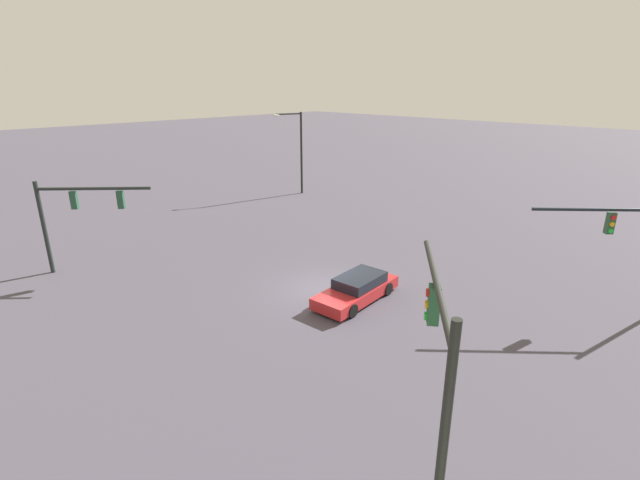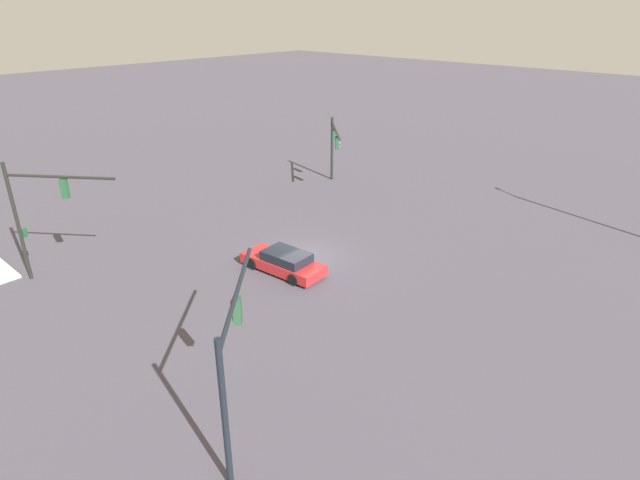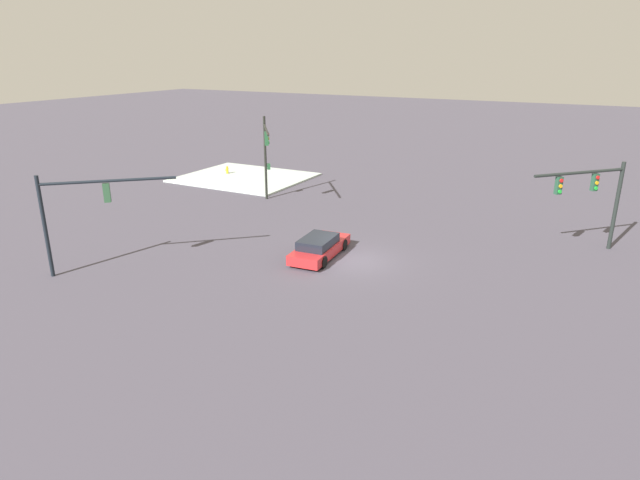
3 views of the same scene
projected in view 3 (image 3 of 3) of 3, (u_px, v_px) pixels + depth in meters
ground_plane at (351, 261)px, 29.95m from camera, size 214.73×214.73×0.00m
sidewalk_corner at (245, 178)px, 49.31m from camera, size 10.84×9.25×0.15m
traffic_signal_near_corner at (595, 191)px, 30.10m from camera, size 4.21×4.43×5.09m
traffic_signal_opposite_side at (78, 205)px, 27.11m from camera, size 4.94×4.54×5.22m
traffic_signal_cross_street at (266, 149)px, 40.03m from camera, size 3.46×4.86×6.31m
sedan_car_approaching at (319, 247)px, 30.32m from camera, size 2.18×4.91×1.21m
fire_hydrant_on_curb at (227, 170)px, 50.47m from camera, size 0.33×0.22×0.71m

